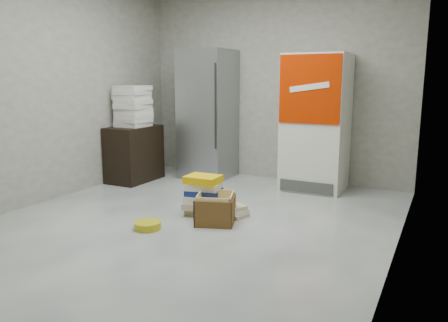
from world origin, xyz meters
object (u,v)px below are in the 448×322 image
steel_fridge (208,115)px  coke_cooler (316,123)px  cardboard_box (215,211)px  phonebook_stack_main (203,195)px  wood_shelf (134,154)px

steel_fridge → coke_cooler: bearing=-0.2°
steel_fridge → cardboard_box: steel_fridge is taller
coke_cooler → phonebook_stack_main: 1.98m
coke_cooler → cardboard_box: coke_cooler is taller
steel_fridge → wood_shelf: bearing=-138.7°
wood_shelf → cardboard_box: 2.30m
wood_shelf → cardboard_box: bearing=-30.3°
phonebook_stack_main → cardboard_box: (0.24, -0.17, -0.09)m
wood_shelf → phonebook_stack_main: size_ratio=1.79×
coke_cooler → cardboard_box: size_ratio=3.64×
steel_fridge → coke_cooler: (1.65, -0.01, -0.05)m
steel_fridge → cardboard_box: bearing=-58.8°
wood_shelf → phonebook_stack_main: 1.99m
wood_shelf → cardboard_box: wood_shelf is taller
coke_cooler → steel_fridge: bearing=179.8°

